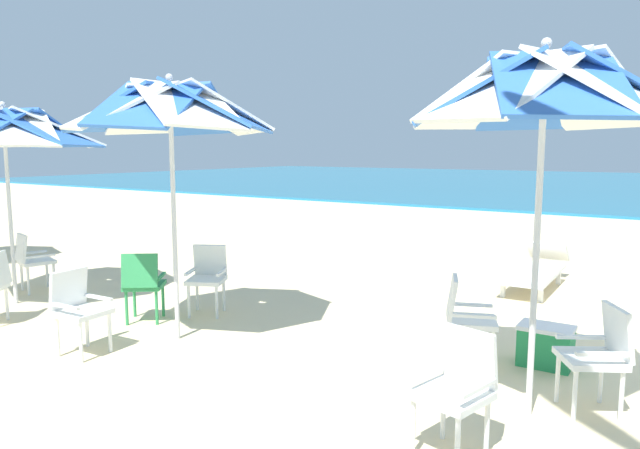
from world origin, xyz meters
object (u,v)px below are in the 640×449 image
at_px(sun_lounger_2, 536,269).
at_px(cooler_box, 546,346).
at_px(plastic_chair_2, 599,352).
at_px(plastic_chair_5, 78,306).
at_px(plastic_chair_3, 143,282).
at_px(beach_umbrella_2, 4,130).
at_px(plastic_chair_4, 208,275).
at_px(beach_umbrella_1, 170,111).
at_px(plastic_chair_0, 466,315).
at_px(beach_umbrella_0, 544,95).
at_px(plastic_chair_6, 32,258).
at_px(plastic_chair_1, 457,384).

bearing_deg(sun_lounger_2, cooler_box, -75.71).
height_order(plastic_chair_2, cooler_box, plastic_chair_2).
bearing_deg(plastic_chair_5, plastic_chair_3, 105.44).
bearing_deg(cooler_box, plastic_chair_2, -55.50).
bearing_deg(plastic_chair_2, beach_umbrella_2, -174.13).
height_order(plastic_chair_3, plastic_chair_4, same).
xyz_separation_m(beach_umbrella_1, cooler_box, (3.58, 1.37, -2.28)).
bearing_deg(plastic_chair_2, plastic_chair_3, -175.92).
xyz_separation_m(plastic_chair_0, sun_lounger_2, (-0.17, 3.66, -0.22)).
xyz_separation_m(plastic_chair_3, beach_umbrella_2, (-2.15, -0.38, 1.84)).
relative_size(plastic_chair_2, plastic_chair_4, 1.00).
relative_size(plastic_chair_2, sun_lounger_2, 0.40).
xyz_separation_m(beach_umbrella_0, plastic_chair_3, (-4.50, -0.02, -1.98)).
bearing_deg(plastic_chair_6, beach_umbrella_2, -49.80).
bearing_deg(plastic_chair_3, plastic_chair_4, 63.05).
relative_size(beach_umbrella_1, plastic_chair_5, 3.31).
height_order(plastic_chair_2, beach_umbrella_1, beach_umbrella_1).
relative_size(plastic_chair_2, plastic_chair_6, 1.00).
bearing_deg(beach_umbrella_1, beach_umbrella_0, 3.48).
bearing_deg(beach_umbrella_0, beach_umbrella_1, -176.52).
xyz_separation_m(beach_umbrella_1, plastic_chair_4, (-0.43, 0.93, -1.98)).
bearing_deg(plastic_chair_4, plastic_chair_5, -92.21).
distance_m(beach_umbrella_0, cooler_box, 2.55).
relative_size(plastic_chair_3, sun_lounger_2, 0.40).
distance_m(beach_umbrella_0, plastic_chair_0, 2.25).
distance_m(beach_umbrella_1, plastic_chair_5, 2.22).
bearing_deg(beach_umbrella_1, sun_lounger_2, 59.25).
xyz_separation_m(plastic_chair_0, plastic_chair_5, (-3.42, -1.83, 0.00)).
relative_size(plastic_chair_3, cooler_box, 1.73).
height_order(plastic_chair_1, cooler_box, plastic_chair_1).
relative_size(sun_lounger_2, cooler_box, 4.30).
height_order(plastic_chair_2, plastic_chair_5, same).
bearing_deg(plastic_chair_5, plastic_chair_4, 87.79).
distance_m(beach_umbrella_1, plastic_chair_4, 2.23).
relative_size(plastic_chair_1, sun_lounger_2, 0.40).
relative_size(plastic_chair_5, plastic_chair_6, 1.00).
height_order(plastic_chair_1, plastic_chair_3, same).
xyz_separation_m(beach_umbrella_1, plastic_chair_6, (-3.36, 0.33, -1.98)).
bearing_deg(plastic_chair_1, plastic_chair_6, 171.69).
height_order(plastic_chair_0, sun_lounger_2, plastic_chair_0).
xyz_separation_m(plastic_chair_1, beach_umbrella_2, (-6.36, 0.49, 1.84)).
height_order(beach_umbrella_1, plastic_chair_6, beach_umbrella_1).
bearing_deg(plastic_chair_2, plastic_chair_5, -162.91).
distance_m(beach_umbrella_2, plastic_chair_6, 1.95).
xyz_separation_m(plastic_chair_4, beach_umbrella_2, (-2.51, -1.10, 1.84)).
bearing_deg(plastic_chair_4, plastic_chair_1, -22.41).
bearing_deg(plastic_chair_6, plastic_chair_1, -8.31).
bearing_deg(beach_umbrella_0, cooler_box, 95.82).
height_order(beach_umbrella_0, beach_umbrella_2, beach_umbrella_0).
height_order(plastic_chair_3, sun_lounger_2, plastic_chair_3).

